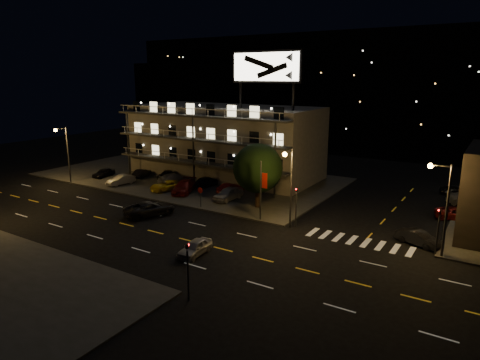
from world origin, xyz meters
The scene contains 29 objects.
ground centered at (0.00, 0.00, 0.00)m, with size 140.00×140.00×0.00m, color black.
curb_nw centered at (-14.00, 20.00, 0.07)m, with size 44.00×24.00×0.15m, color #31312F.
motel centered at (-9.94, 23.88, 5.34)m, with size 28.00×13.80×18.10m.
hill_backdrop centered at (-5.94, 68.78, 11.55)m, with size 120.00×25.00×24.00m.
streetlight_nw centered at (-26.00, 7.94, 4.96)m, with size 0.44×1.92×8.00m.
streetlight_nc centered at (8.50, 7.94, 4.96)m, with size 0.44×1.92×8.00m.
streetlight_ne centered at (22.14, 8.30, 4.96)m, with size 1.92×0.44×8.00m.
signal_nw centered at (9.00, 8.50, 2.57)m, with size 0.20×0.27×4.60m.
signal_sw centered at (9.00, -8.50, 2.57)m, with size 0.20×0.27×4.60m.
signal_ne centered at (22.00, 8.50, 2.57)m, with size 0.27×0.20×4.60m.
banner_north centered at (5.09, 8.40, 3.43)m, with size 0.83×0.16×6.40m.
stop_sign centered at (-3.00, 8.57, 1.71)m, with size 0.91×0.11×2.61m.
tree centered at (2.48, 12.09, 4.53)m, with size 5.85×5.64×7.37m.
lot_car_0 centered at (-24.43, 12.90, 0.78)m, with size 1.50×3.72×1.27m, color black.
lot_car_1 centered at (-18.73, 11.04, 0.81)m, with size 1.39×3.99×1.31m, color #96969B.
lot_car_2 centered at (-11.17, 12.03, 0.78)m, with size 2.10×4.54×1.26m, color yellow.
lot_car_3 centered at (-8.66, 12.50, 0.91)m, with size 2.13×5.25×1.52m, color #61120D.
lot_car_4 centered at (-1.95, 12.71, 0.92)m, with size 1.82×4.53×1.54m, color #96969B.
lot_car_5 centered at (-19.53, 15.86, 0.76)m, with size 1.29×3.71×1.22m, color black.
lot_car_6 centered at (-15.33, 17.17, 0.82)m, with size 2.23×4.83×1.34m, color black.
lot_car_7 centered at (-12.96, 15.61, 0.85)m, with size 1.95×4.79×1.39m, color #96969B.
lot_car_8 centered at (-8.15, 16.70, 0.84)m, with size 1.63×4.04×1.38m, color black.
lot_car_9 centered at (-3.36, 15.40, 0.80)m, with size 1.37×3.93×1.29m, color #61120D.
side_car_0 centered at (20.32, 10.21, 0.66)m, with size 1.41×4.03×1.33m, color black.
side_car_1 centered at (22.51, 19.88, 0.64)m, with size 2.11×4.59×1.27m, color #61120D.
side_car_2 centered at (23.24, 25.91, 0.76)m, with size 2.14×5.27×1.53m, color #96969B.
side_car_3 centered at (21.22, 30.45, 0.65)m, with size 1.53×3.81×1.30m, color black.
road_car_east centered at (4.62, -2.23, 0.64)m, with size 1.52×3.78×1.29m, color #96969B.
road_car_west centered at (-6.07, 3.54, 0.77)m, with size 2.55×5.53×1.54m, color black.
Camera 1 is at (25.93, -28.86, 14.83)m, focal length 32.00 mm.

